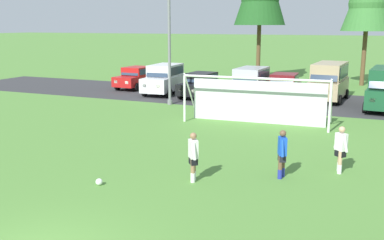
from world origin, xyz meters
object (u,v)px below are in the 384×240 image
parked_car_slot_right (329,81)px  street_lamp (172,36)px  parked_car_slot_left (165,79)px  parked_car_slot_center (251,83)px  soccer_goal (257,99)px  parked_car_slot_center_left (201,85)px  player_striker_near (193,157)px  parked_car_slot_far_left (136,78)px  player_midfield_center (341,150)px  parked_car_slot_center_right (284,86)px  soccer_ball (99,182)px  player_defender_far (282,154)px

parked_car_slot_right → street_lamp: size_ratio=0.59×
parked_car_slot_left → parked_car_slot_center: 6.50m
soccer_goal → parked_car_slot_right: 9.28m
parked_car_slot_center_left → parked_car_slot_center: (3.50, 0.40, 0.24)m
player_striker_near → parked_car_slot_far_left: bearing=124.9°
player_midfield_center → player_striker_near: bearing=-147.0°
parked_car_slot_center_right → parked_car_slot_center: bearing=-148.4°
soccer_ball → parked_car_slot_center_right: bearing=84.5°
parked_car_slot_center_left → soccer_goal: bearing=-49.3°
player_striker_near → parked_car_slot_right: parked_car_slot_right is taller
player_midfield_center → street_lamp: (-11.16, 9.81, 3.49)m
soccer_ball → parked_car_slot_far_left: bearing=117.0°
player_striker_near → parked_car_slot_center: size_ratio=0.35×
player_striker_near → parked_car_slot_center: bearing=99.6°
player_defender_far → parked_car_slot_center_right: 16.62m
street_lamp → parked_car_slot_far_left: bearing=136.6°
soccer_ball → parked_car_slot_left: parked_car_slot_left is taller
soccer_ball → parked_car_slot_center: (-0.16, 18.05, 1.00)m
soccer_goal → player_defender_far: 8.39m
player_defender_far → parked_car_slot_left: (-11.86, 15.00, 0.29)m
parked_car_slot_far_left → parked_car_slot_center_right: same height
parked_car_slot_right → soccer_ball: bearing=-103.6°
player_defender_far → street_lamp: street_lamp is taller
soccer_ball → parked_car_slot_right: parked_car_slot_right is taller
parked_car_slot_center_left → player_striker_near: bearing=-68.7°
parked_car_slot_far_left → parked_car_slot_right: size_ratio=0.87×
parked_car_slot_center_right → parked_car_slot_left: bearing=-171.4°
soccer_goal → parked_car_slot_left: 11.41m
player_defender_far → parked_car_slot_right: 16.75m
parked_car_slot_far_left → parked_car_slot_left: (3.37, -1.64, 0.24)m
parked_car_slot_center → street_lamp: bearing=-136.2°
parked_car_slot_center_left → parked_car_slot_center_right: bearing=16.6°
player_midfield_center → parked_car_slot_left: (-13.60, 13.66, 0.29)m
soccer_ball → parked_car_slot_far_left: parked_car_slot_far_left is taller
parked_car_slot_center_left → player_defender_far: bearing=-58.8°
parked_car_slot_center_right → parked_car_slot_right: parked_car_slot_right is taller
soccer_ball → player_midfield_center: bearing=32.1°
soccer_ball → player_midfield_center: size_ratio=0.13×
player_striker_near → player_midfield_center: size_ratio=1.00×
soccer_goal → parked_car_slot_center_left: (-5.87, 6.82, -0.42)m
player_defender_far → parked_car_slot_left: size_ratio=0.35×
parked_car_slot_center → soccer_ball: bearing=-89.5°
player_striker_near → player_midfield_center: same height
parked_car_slot_right → parked_car_slot_left: bearing=-171.4°
parked_car_slot_center → street_lamp: street_lamp is taller
parked_car_slot_far_left → parked_car_slot_center_right: bearing=-1.8°
player_striker_near → parked_car_slot_center_right: 17.77m
player_defender_far → parked_car_slot_center_right: (-3.35, 16.28, 0.05)m
soccer_ball → player_midfield_center: player_midfield_center is taller
soccer_goal → player_defender_far: bearing=-69.0°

